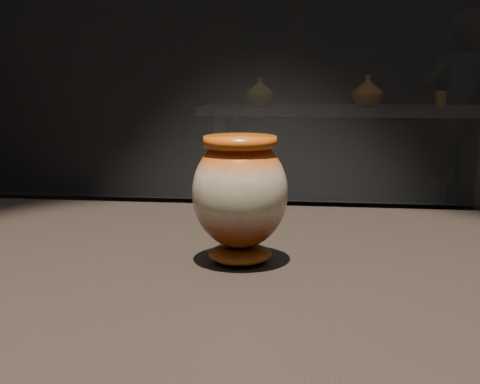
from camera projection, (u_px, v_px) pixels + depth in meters
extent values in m
cube|color=black|center=(310.00, 15.00, 5.70)|extent=(8.00, 3.20, 0.04)
cube|color=black|center=(226.00, 279.00, 0.96)|extent=(2.00, 0.80, 0.05)
ellipsoid|color=#622108|center=(240.00, 254.00, 0.95)|extent=(0.10, 0.10, 0.03)
ellipsoid|color=beige|center=(240.00, 193.00, 0.93)|extent=(0.15, 0.15, 0.16)
cylinder|color=orange|center=(240.00, 141.00, 0.92)|extent=(0.12, 0.12, 0.01)
cube|color=black|center=(349.00, 110.00, 4.54)|extent=(2.00, 0.60, 0.05)
cube|color=black|center=(225.00, 173.00, 4.73)|extent=(0.08, 0.50, 0.85)
cube|color=black|center=(474.00, 178.00, 4.52)|extent=(0.08, 0.50, 0.85)
imported|color=#875913|center=(260.00, 92.00, 4.55)|extent=(0.25, 0.25, 0.20)
imported|color=#622108|center=(368.00, 91.00, 4.45)|extent=(0.25, 0.25, 0.21)
cylinder|color=#875913|center=(441.00, 99.00, 4.40)|extent=(0.07, 0.07, 0.11)
imported|color=black|center=(460.00, 117.00, 5.04)|extent=(0.61, 0.43, 1.58)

